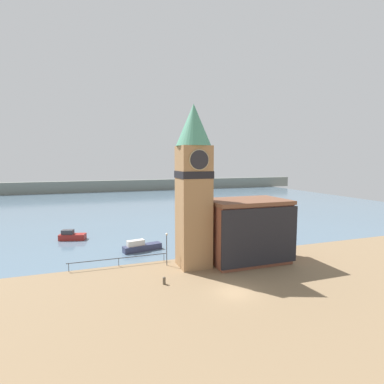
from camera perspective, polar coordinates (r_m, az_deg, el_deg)
The scene contains 10 objects.
ground_plane at distance 33.31m, azimuth 7.98°, elevation -18.40°, with size 160.00×160.00×0.00m, color #846B4C.
water at distance 101.12m, azimuth -11.11°, elevation -1.98°, with size 160.00×120.00×0.00m.
far_shoreline at distance 140.36m, azimuth -13.47°, elevation 1.17°, with size 180.00×3.00×5.00m.
pier_railing at distance 41.12m, azimuth -13.80°, elevation -12.28°, with size 12.73×0.08×1.09m.
clock_tower at distance 38.21m, azimuth 0.32°, elevation 1.96°, with size 4.47×4.47×20.81m.
pier_building at distance 41.90m, azimuth 10.44°, elevation -7.18°, with size 10.80×7.26×8.50m.
boat_near at distance 47.17m, azimuth -9.70°, elevation -10.21°, with size 6.12×2.64×1.76m.
boat_far at distance 56.78m, azimuth -21.95°, elevation -7.77°, with size 4.67×2.84×1.78m.
mooring_bollard_near at distance 34.88m, azimuth -5.32°, elevation -16.38°, with size 0.35×0.35×0.86m.
lamp_post at distance 39.82m, azimuth -4.85°, elevation -9.67°, with size 0.32×0.32×4.34m.
Camera 1 is at (-14.06, -26.92, 13.68)m, focal length 28.00 mm.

